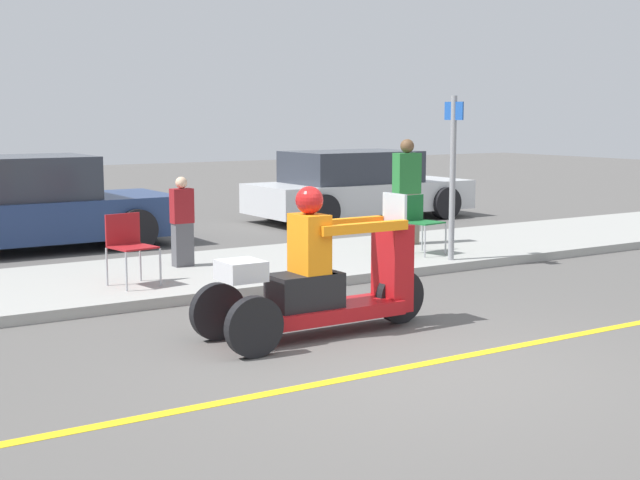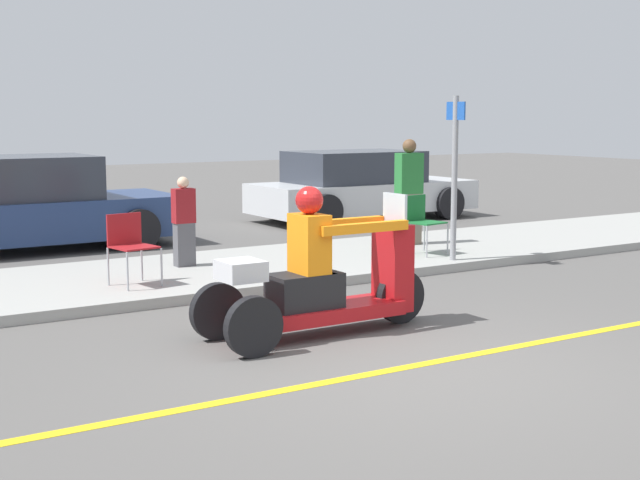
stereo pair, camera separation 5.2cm
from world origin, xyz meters
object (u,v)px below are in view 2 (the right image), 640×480
street_sign (455,171)px  parked_car_lot_far (19,206)px  spectator_by_tree (184,223)px  folding_chair_set_back (421,218)px  motorcycle_trike (322,283)px  parked_car_lot_right (360,187)px  spectator_with_child (409,194)px  folding_chair_curbside (130,241)px

street_sign → parked_car_lot_far: bearing=133.8°
parked_car_lot_far → street_sign: (4.56, -4.75, 0.63)m
spectator_by_tree → folding_chair_set_back: (3.26, -0.79, -0.06)m
parked_car_lot_far → motorcycle_trike: bearing=-80.8°
motorcycle_trike → parked_car_lot_right: size_ratio=0.53×
motorcycle_trike → folding_chair_set_back: (3.43, 2.83, 0.13)m
parked_car_lot_far → folding_chair_set_back: bearing=-41.7°
spectator_by_tree → street_sign: (3.27, -1.48, 0.64)m
parked_car_lot_far → parked_car_lot_right: size_ratio=1.03×
motorcycle_trike → spectator_with_child: 5.31m
folding_chair_curbside → parked_car_lot_right: parked_car_lot_right is taller
spectator_with_child → parked_car_lot_far: 5.93m
folding_chair_set_back → street_sign: street_sign is taller
parked_car_lot_far → parked_car_lot_right: 6.77m
spectator_with_child → parked_car_lot_right: 4.26m
folding_chair_set_back → folding_chair_curbside: same height
motorcycle_trike → parked_car_lot_right: 9.37m
folding_chair_curbside → street_sign: street_sign is taller
folding_chair_curbside → parked_car_lot_right: 8.02m
parked_car_lot_far → parked_car_lot_right: (6.74, 0.60, -0.04)m
parked_car_lot_right → street_sign: size_ratio=2.03×
folding_chair_curbside → parked_car_lot_far: bearing=93.4°
motorcycle_trike → spectator_with_child: size_ratio=1.50×
parked_car_lot_right → parked_car_lot_far: bearing=-174.9°
motorcycle_trike → parked_car_lot_far: (-1.11, 6.89, 0.19)m
spectator_by_tree → folding_chair_set_back: spectator_by_tree is taller
spectator_by_tree → parked_car_lot_right: bearing=35.4°
folding_chair_curbside → spectator_with_child: bearing=10.3°
folding_chair_set_back → folding_chair_curbside: (-4.30, -0.05, 0.00)m
folding_chair_set_back → parked_car_lot_far: size_ratio=0.18×
spectator_with_child → folding_chair_set_back: spectator_with_child is taller
spectator_by_tree → street_sign: 3.65m
spectator_by_tree → parked_car_lot_far: parked_car_lot_far is taller
folding_chair_set_back → parked_car_lot_right: bearing=64.8°
motorcycle_trike → folding_chair_set_back: 4.45m
street_sign → parked_car_lot_right: bearing=67.9°
folding_chair_set_back → street_sign: size_ratio=0.37×
spectator_with_child → folding_chair_curbside: spectator_with_child is taller
spectator_with_child → folding_chair_curbside: bearing=-169.7°
motorcycle_trike → spectator_with_child: spectator_with_child is taller
folding_chair_set_back → motorcycle_trike: bearing=-140.5°
motorcycle_trike → parked_car_lot_right: motorcycle_trike is taller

